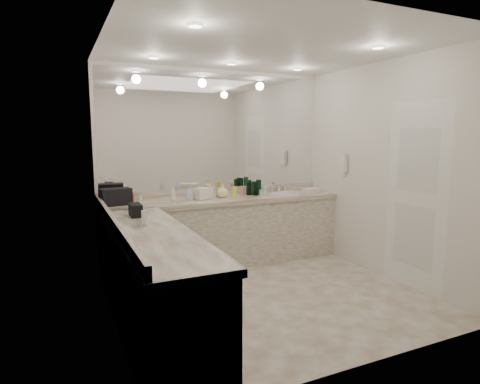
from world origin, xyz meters
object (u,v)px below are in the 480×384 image
sink (286,194)px  wall_phone (344,163)px  black_toiletry_bag (116,197)px  hand_towel (312,190)px  soap_bottle_a (173,193)px  soap_bottle_c (223,191)px  cream_cosmetic_case (203,194)px  soap_bottle_b (190,193)px

sink → wall_phone: (0.61, -0.50, 0.46)m
black_toiletry_bag → hand_towel: bearing=0.2°
sink → soap_bottle_a: 1.65m
hand_towel → soap_bottle_c: (-1.45, -0.02, 0.07)m
sink → cream_cosmetic_case: 1.25m
sink → soap_bottle_a: size_ratio=2.22×
sink → cream_cosmetic_case: bearing=179.4°
sink → soap_bottle_a: soap_bottle_a is taller
wall_phone → soap_bottle_a: wall_phone is taller
hand_towel → soap_bottle_b: 1.90m
wall_phone → black_toiletry_bag: size_ratio=0.70×
sink → wall_phone: 0.91m
soap_bottle_b → soap_bottle_c: size_ratio=0.95×
cream_cosmetic_case → soap_bottle_a: (-0.40, 0.01, 0.03)m
wall_phone → black_toiletry_bag: 3.01m
wall_phone → black_toiletry_bag: bearing=169.9°
wall_phone → soap_bottle_b: wall_phone is taller
cream_cosmetic_case → soap_bottle_c: 0.27m
soap_bottle_b → sink: bearing=-1.0°
black_toiletry_bag → soap_bottle_a: 0.69m
soap_bottle_a → wall_phone: bearing=-13.1°
soap_bottle_a → soap_bottle_b: 0.22m
sink → soap_bottle_b: size_ratio=2.45×
wall_phone → cream_cosmetic_case: bearing=164.5°
hand_towel → black_toiletry_bag: bearing=-179.8°
sink → hand_towel: bearing=4.1°
wall_phone → soap_bottle_c: bearing=161.8°
soap_bottle_c → cream_cosmetic_case: bearing=-179.0°
sink → soap_bottle_a: (-1.65, 0.02, 0.10)m
sink → black_toiletry_bag: 2.34m
wall_phone → soap_bottle_c: size_ratio=1.28×
wall_phone → hand_towel: bearing=103.2°
black_toiletry_bag → soap_bottle_c: (1.37, -0.00, -0.00)m
wall_phone → cream_cosmetic_case: 1.96m
soap_bottle_c → sink: bearing=-1.1°
black_toiletry_bag → soap_bottle_a: bearing=0.1°
sink → black_toiletry_bag: bearing=179.4°
soap_bottle_a → cream_cosmetic_case: bearing=-1.5°
cream_cosmetic_case → soap_bottle_a: bearing=156.5°
black_toiletry_bag → soap_bottle_b: bearing=0.1°
cream_cosmetic_case → soap_bottle_b: soap_bottle_b is taller
wall_phone → soap_bottle_a: 2.34m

